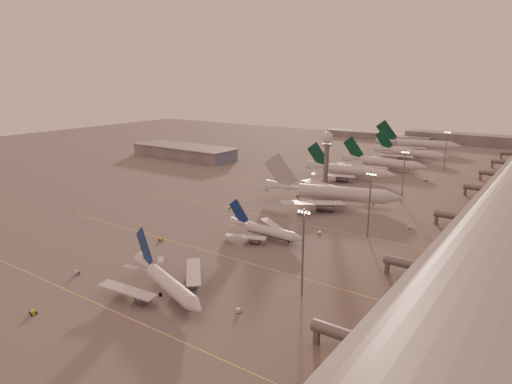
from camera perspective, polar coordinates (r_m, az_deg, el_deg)
The scene contains 26 objects.
ground at distance 162.61m, azimuth -12.50°, elevation -7.17°, with size 700.00×700.00×0.00m, color #545152.
taxiway_markings at distance 186.96m, azimuth 6.71°, elevation -4.03°, with size 180.00×185.25×0.02m.
hangar at distance 339.56m, azimuth -8.98°, elevation 5.04°, with size 82.00×27.00×8.50m.
radar_tower at distance 248.69m, azimuth 8.85°, elevation 5.50°, with size 6.40×6.40×31.10m.
mast_a at distance 123.43m, azimuth 5.88°, elevation -7.14°, with size 3.60×0.56×25.00m.
mast_b at distance 172.25m, azimuth 14.01°, elevation -1.21°, with size 3.60×0.56×25.00m.
mast_c at distance 224.55m, azimuth 17.95°, elevation 2.13°, with size 3.60×0.56×25.00m.
mast_d at distance 310.95m, azimuth 22.63°, elevation 5.00°, with size 3.60×0.56×25.00m.
distant_horizon at distance 443.36m, azimuth 20.45°, elevation 6.44°, with size 165.00×37.50×9.00m.
narrowbody_near at distance 129.95m, azimuth -11.10°, elevation -11.31°, with size 37.95×29.76×15.42m.
narrowbody_mid at distance 168.98m, azimuth 1.19°, elevation -5.01°, with size 33.69×26.89×13.16m.
widebody_white at distance 216.06m, azimuth 9.45°, elevation -0.48°, with size 63.49×50.17×22.92m.
greentail_a at distance 271.65m, azimuth 11.68°, elevation 2.39°, with size 54.79×44.18×19.89m.
greentail_b at distance 300.99m, azimuth 15.61°, elevation 3.32°, with size 54.85×44.31×19.93m.
greentail_c at distance 345.00m, azimuth 18.71°, elevation 4.46°, with size 54.56×43.84×19.85m.
greentail_d at distance 385.92m, azimuth 19.51°, elevation 5.49°, with size 64.57×51.71×23.63m.
gsv_truck_a at distance 150.48m, azimuth -21.35°, elevation -9.16°, with size 6.43×3.63×2.45m.
gsv_tug_near at distance 132.32m, azimuth -26.10°, elevation -13.37°, with size 2.86×3.91×1.00m.
gsv_catering_a at distance 119.70m, azimuth -2.15°, elevation -13.95°, with size 5.54×3.87×4.17m.
gsv_tug_mid at distance 171.20m, azimuth -11.83°, elevation -5.83°, with size 4.20×3.91×1.03m.
gsv_truck_b at distance 176.00m, azimuth 8.05°, elevation -4.91°, with size 5.32×3.48×2.02m.
gsv_truck_c at distance 207.19m, azimuth -3.25°, elevation -1.82°, with size 5.00×3.48×1.91m.
gsv_catering_b at distance 189.19m, azimuth 18.62°, elevation -3.91°, with size 4.82×3.31×3.63m.
gsv_tug_far at distance 227.53m, azimuth 5.28°, elevation -0.50°, with size 3.34×3.62×0.89m.
gsv_truck_d at distance 258.52m, azimuth 5.97°, elevation 1.46°, with size 3.32×5.84×2.23m.
gsv_tug_hangar at distance 276.84m, azimuth 20.48°, elevation 1.35°, with size 3.64×2.59×0.95m.
Camera 1 is at (113.24, -100.63, 59.09)m, focal length 32.00 mm.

